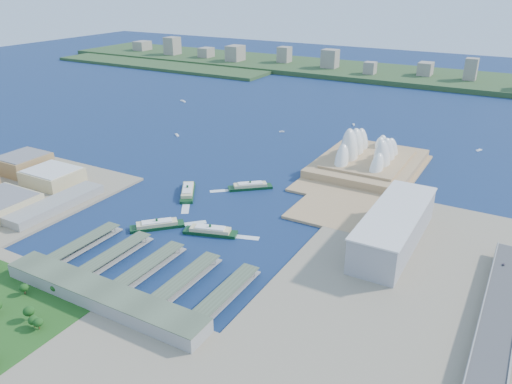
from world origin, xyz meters
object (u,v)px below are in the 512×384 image
Objects in this scene: toaster_building at (394,228)px; car_c at (504,264)px; ferry_d at (210,229)px; ferry_a at (188,190)px; opera_house at (370,147)px; ferry_b at (250,185)px; ferry_c at (157,223)px.

toaster_building reaches higher than car_c.
ferry_a is at bearing 31.58° from ferry_d.
car_c is at bearing -47.89° from opera_house.
ferry_c is at bearing -53.44° from ferry_b.
ferry_c is (-33.04, -142.36, 0.18)m from ferry_b.
car_c reaches higher than ferry_a.
ferry_d is (24.30, -125.00, 0.09)m from ferry_b.
car_c is (331.78, 75.13, 10.04)m from ferry_c.
car_c is (101.00, -11.34, -5.01)m from toaster_building.
opera_house reaches higher than toaster_building.
toaster_building is (90.00, -200.00, -11.50)m from opera_house.
toaster_building is 101.76m from car_c.
toaster_building is 34.90× the size of car_c.
ferry_a is (-256.76, 2.79, -14.76)m from toaster_building.
toaster_building is 2.73× the size of ferry_d.
ferry_d reaches higher than ferry_b.
opera_house reaches higher than ferry_d.
ferry_a is 1.07× the size of ferry_d.
ferry_a is 358.17m from car_c.
ferry_d is at bearing -158.27° from toaster_building.
ferry_a reaches higher than ferry_c.
ferry_d is at bearing -29.37° from ferry_b.
ferry_b is 12.56× the size of car_c.
opera_house is 1.16× the size of toaster_building.
ferry_c is at bearing 12.76° from car_c.
ferry_b is 0.97× the size of ferry_c.
toaster_building is 187.32m from ferry_d.
opera_house is at bearing 102.85° from ferry_b.
ferry_c is 12.98× the size of car_c.
opera_house is at bearing 16.63° from ferry_a.
toaster_building is 2.78× the size of ferry_b.
toaster_building reaches higher than ferry_d.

